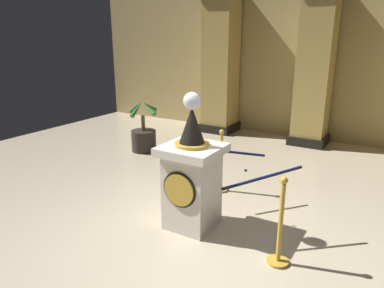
{
  "coord_description": "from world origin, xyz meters",
  "views": [
    {
      "loc": [
        1.74,
        -3.24,
        2.33
      ],
      "look_at": [
        -0.37,
        0.26,
        1.1
      ],
      "focal_mm": 33.11,
      "sensor_mm": 36.0,
      "label": 1
    }
  ],
  "objects_px": {
    "potted_palm_left": "(144,137)",
    "stanchion_far": "(221,170)",
    "pedestal_clock": "(192,177)",
    "stanchion_near": "(280,234)"
  },
  "relations": [
    {
      "from": "potted_palm_left",
      "to": "stanchion_far",
      "type": "bearing_deg",
      "value": -23.13
    },
    {
      "from": "potted_palm_left",
      "to": "pedestal_clock",
      "type": "bearing_deg",
      "value": -40.85
    },
    {
      "from": "stanchion_near",
      "to": "stanchion_far",
      "type": "relative_size",
      "value": 1.0
    },
    {
      "from": "stanchion_far",
      "to": "stanchion_near",
      "type": "bearing_deg",
      "value": -44.89
    },
    {
      "from": "potted_palm_left",
      "to": "stanchion_near",
      "type": "bearing_deg",
      "value": -32.58
    },
    {
      "from": "stanchion_near",
      "to": "potted_palm_left",
      "type": "xyz_separation_m",
      "value": [
        -3.71,
        2.37,
        -0.03
      ]
    },
    {
      "from": "stanchion_near",
      "to": "stanchion_far",
      "type": "distance_m",
      "value": 1.95
    },
    {
      "from": "pedestal_clock",
      "to": "potted_palm_left",
      "type": "distance_m",
      "value": 3.34
    },
    {
      "from": "stanchion_far",
      "to": "potted_palm_left",
      "type": "bearing_deg",
      "value": 156.87
    },
    {
      "from": "pedestal_clock",
      "to": "stanchion_near",
      "type": "bearing_deg",
      "value": -9.56
    }
  ]
}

